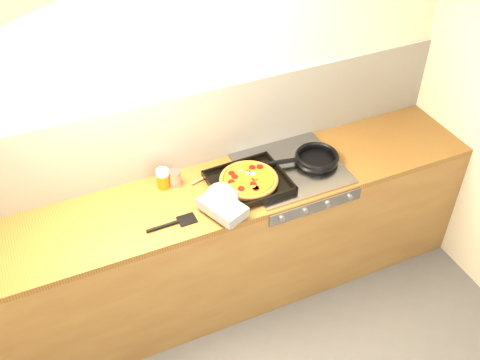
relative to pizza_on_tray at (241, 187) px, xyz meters
name	(u,v)px	position (x,y,z in m)	size (l,w,h in m)	color
room_shell	(203,128)	(-0.08, 0.36, 0.20)	(3.20, 3.20, 3.20)	white
counter_run	(224,243)	(-0.08, 0.07, -0.50)	(3.20, 0.62, 0.90)	olive
stovetop	(291,169)	(0.37, 0.07, -0.04)	(0.60, 0.56, 0.02)	#95969B
pizza_on_tray	(241,187)	(0.00, 0.00, 0.00)	(0.58, 0.52, 0.07)	black
frying_pan	(316,158)	(0.53, 0.07, -0.01)	(0.47, 0.32, 0.04)	black
tomato_can	(175,178)	(-0.32, 0.22, 0.00)	(0.09, 0.09, 0.10)	maroon
juice_glass	(163,178)	(-0.39, 0.23, 0.02)	(0.09, 0.09, 0.12)	#CC630C
wooden_spoon	(215,172)	(-0.07, 0.23, -0.04)	(0.29, 0.11, 0.02)	#B07D4B
black_spatula	(173,224)	(-0.45, -0.09, -0.04)	(0.28, 0.09, 0.02)	black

